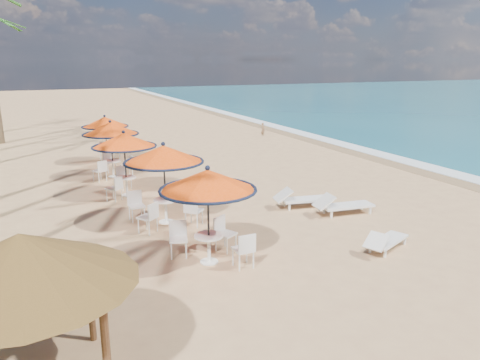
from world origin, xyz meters
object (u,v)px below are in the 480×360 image
object	(u,v)px
lounger_near	(385,241)
station_1	(163,164)
station_0	(209,192)
lounger_mid	(342,205)
station_4	(106,127)
station_3	(111,136)
lounger_far	(301,198)
palapa	(22,260)
station_2	(123,146)

from	to	relation	value
lounger_near	station_1	bearing A→B (deg)	113.01
station_0	lounger_mid	world-z (taller)	station_0
station_1	station_4	xyz separation A→B (m)	(-0.23, 10.50, -0.15)
lounger_near	lounger_mid	bearing A→B (deg)	52.53
station_1	station_3	xyz separation A→B (m)	(-0.52, 7.03, -0.06)
station_4	lounger_far	world-z (taller)	station_4
station_0	station_1	size ratio (longest dim) A/B	0.98
station_1	lounger_far	world-z (taller)	station_1
station_0	lounger_near	world-z (taller)	station_0
station_0	lounger_mid	xyz separation A→B (m)	(5.51, 1.80, -1.57)
station_0	lounger_near	size ratio (longest dim) A/B	1.43
lounger_near	palapa	xyz separation A→B (m)	(-9.04, -2.15, 1.95)
lounger_mid	station_1	bearing A→B (deg)	170.60
lounger_mid	station_0	bearing A→B (deg)	-155.32
station_2	lounger_near	world-z (taller)	station_2
station_3	station_4	world-z (taller)	station_3
station_0	lounger_near	bearing A→B (deg)	-15.43
station_2	palapa	distance (m)	11.21
station_2	station_3	bearing A→B (deg)	89.34
station_3	lounger_far	size ratio (longest dim) A/B	1.21
palapa	lounger_far	bearing A→B (deg)	36.14
station_3	palapa	distance (m)	14.39
station_1	lounger_far	bearing A→B (deg)	-4.54
station_3	palapa	xyz separation A→B (m)	(-3.51, -13.95, 0.34)
station_3	station_0	bearing A→B (deg)	-85.64
lounger_far	lounger_mid	bearing A→B (deg)	-45.02
lounger_near	lounger_far	xyz separation A→B (m)	(-0.10, 4.37, 0.05)
lounger_mid	station_3	bearing A→B (deg)	132.53
station_0	station_4	size ratio (longest dim) A/B	1.06
station_3	station_1	bearing A→B (deg)	-85.81
station_1	palapa	distance (m)	8.01
station_3	lounger_far	distance (m)	9.33
station_1	station_4	size ratio (longest dim) A/B	1.09
station_3	station_2	bearing A→B (deg)	-90.66
station_3	lounger_mid	distance (m)	10.85
station_3	station_4	xyz separation A→B (m)	(0.29, 3.46, -0.10)
station_1	lounger_near	bearing A→B (deg)	-43.53
lounger_far	station_4	bearing A→B (deg)	125.44
station_3	lounger_mid	xyz separation A→B (m)	(6.31, -8.69, -1.55)
station_4	lounger_near	distance (m)	16.21
lounger_mid	palapa	world-z (taller)	palapa
station_2	station_3	size ratio (longest dim) A/B	0.99
station_3	lounger_mid	size ratio (longest dim) A/B	1.20
station_0	station_1	world-z (taller)	station_1
lounger_mid	palapa	xyz separation A→B (m)	(-9.82, -5.26, 1.89)
lounger_near	lounger_far	size ratio (longest dim) A/B	0.85
station_3	lounger_near	xyz separation A→B (m)	(5.53, -11.80, -1.61)
station_4	palapa	distance (m)	17.83
station_3	lounger_near	bearing A→B (deg)	-64.88
lounger_far	palapa	size ratio (longest dim) A/B	0.62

